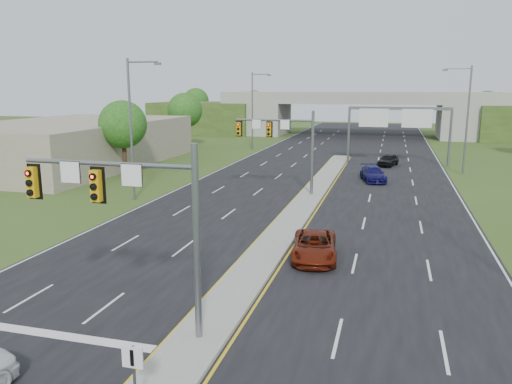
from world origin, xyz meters
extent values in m
plane|color=#32491A|center=(0.00, 0.00, 0.00)|extent=(240.00, 240.00, 0.00)
cube|color=black|center=(0.00, 35.00, 0.01)|extent=(24.00, 160.00, 0.02)
cube|color=gray|center=(0.00, 23.00, 0.10)|extent=(2.00, 54.00, 0.16)
cube|color=gold|center=(-1.15, 23.00, 0.03)|extent=(0.12, 54.00, 0.01)
cube|color=gold|center=(1.15, 23.00, 0.03)|extent=(0.12, 54.00, 0.01)
cube|color=silver|center=(-11.80, 35.00, 0.03)|extent=(0.12, 160.00, 0.01)
cube|color=silver|center=(11.80, 35.00, 0.03)|extent=(0.12, 160.00, 0.01)
cube|color=silver|center=(-6.50, -1.00, 0.03)|extent=(10.50, 0.50, 0.01)
cylinder|color=slate|center=(0.00, 0.00, 3.50)|extent=(0.24, 0.24, 7.00)
cylinder|color=slate|center=(-3.25, 0.00, 6.20)|extent=(6.50, 0.16, 0.16)
cube|color=gold|center=(-3.58, -0.25, 5.45)|extent=(0.35, 0.25, 1.10)
cube|color=gold|center=(-6.17, -0.25, 5.45)|extent=(0.35, 0.25, 1.10)
cube|color=black|center=(-3.58, -0.11, 5.45)|extent=(0.55, 0.04, 1.30)
cube|color=black|center=(-6.17, -0.11, 5.45)|extent=(0.55, 0.04, 1.30)
sphere|color=#FF0C05|center=(-3.58, -0.38, 5.80)|extent=(0.20, 0.20, 0.20)
sphere|color=#FF0C05|center=(-6.17, -0.38, 5.80)|extent=(0.20, 0.20, 0.20)
cube|color=white|center=(-4.68, -0.10, 5.85)|extent=(0.75, 0.04, 0.75)
cube|color=white|center=(-2.27, -0.10, 5.85)|extent=(0.75, 0.04, 0.75)
cylinder|color=slate|center=(0.00, 25.00, 3.50)|extent=(0.24, 0.24, 7.00)
cylinder|color=slate|center=(-3.25, 25.00, 6.20)|extent=(6.50, 0.16, 0.16)
cube|color=gold|center=(-3.58, 24.75, 5.45)|extent=(0.35, 0.25, 1.10)
cube|color=gold|center=(-6.17, 24.75, 5.45)|extent=(0.35, 0.25, 1.10)
cube|color=black|center=(-3.58, 24.89, 5.45)|extent=(0.55, 0.04, 1.30)
cube|color=black|center=(-6.17, 24.89, 5.45)|extent=(0.55, 0.04, 1.30)
sphere|color=#FF0C05|center=(-3.58, 24.62, 5.80)|extent=(0.20, 0.20, 0.20)
sphere|color=#FF0C05|center=(-6.17, 24.62, 5.80)|extent=(0.20, 0.20, 0.20)
cube|color=white|center=(-4.68, 24.90, 5.85)|extent=(0.75, 0.04, 0.75)
cube|color=white|center=(-2.27, 24.90, 5.85)|extent=(0.75, 0.04, 0.75)
cylinder|color=slate|center=(0.00, -4.50, 1.10)|extent=(0.08, 0.08, 2.20)
cube|color=white|center=(0.00, -4.55, 1.90)|extent=(0.60, 0.04, 0.60)
cube|color=black|center=(0.00, -4.58, 1.90)|extent=(0.10, 0.02, 0.45)
cylinder|color=slate|center=(1.20, 45.00, 3.30)|extent=(0.28, 0.28, 6.60)
cylinder|color=slate|center=(12.50, 45.00, 3.30)|extent=(0.28, 0.28, 6.60)
cube|color=slate|center=(6.85, 45.00, 6.50)|extent=(11.50, 0.35, 0.35)
cube|color=#0D5D24|center=(4.00, 44.80, 5.40)|extent=(3.20, 0.08, 2.00)
cube|color=#0D5D24|center=(8.80, 44.80, 5.40)|extent=(3.20, 0.08, 2.00)
cube|color=silver|center=(4.00, 44.75, 5.40)|extent=(3.30, 0.03, 2.10)
cube|color=silver|center=(8.80, 44.75, 5.40)|extent=(3.30, 0.03, 2.10)
cube|color=gray|center=(-17.00, 80.00, 3.00)|extent=(6.00, 12.00, 6.00)
cube|color=gray|center=(17.00, 80.00, 3.00)|extent=(6.00, 12.00, 6.00)
cube|color=#32491A|center=(-30.00, 80.00, 3.00)|extent=(20.00, 14.00, 6.00)
cube|color=gray|center=(0.00, 80.00, 6.60)|extent=(50.00, 12.00, 1.20)
cube|color=gray|center=(0.00, 74.20, 7.65)|extent=(50.00, 0.40, 0.90)
cube|color=gray|center=(0.00, 85.80, 7.65)|extent=(50.00, 0.40, 0.90)
cylinder|color=slate|center=(-13.50, 20.00, 5.50)|extent=(0.20, 0.20, 11.00)
cylinder|color=slate|center=(-12.25, 20.00, 10.70)|extent=(2.50, 0.12, 0.12)
cube|color=slate|center=(-11.00, 20.00, 10.55)|extent=(0.50, 0.25, 0.18)
cylinder|color=slate|center=(-13.50, 55.00, 5.50)|extent=(0.20, 0.20, 11.00)
cylinder|color=slate|center=(-12.25, 55.00, 10.70)|extent=(2.50, 0.12, 0.12)
cube|color=slate|center=(-11.00, 55.00, 10.55)|extent=(0.50, 0.25, 0.18)
cylinder|color=slate|center=(13.50, 40.00, 5.50)|extent=(0.20, 0.20, 11.00)
cylinder|color=slate|center=(12.25, 40.00, 10.70)|extent=(2.50, 0.12, 0.12)
cube|color=slate|center=(11.00, 40.00, 10.55)|extent=(0.50, 0.25, 0.18)
cylinder|color=#382316|center=(-20.00, 30.00, 2.00)|extent=(0.44, 0.44, 4.00)
sphere|color=#164512|center=(-20.00, 30.00, 5.20)|extent=(4.80, 4.80, 4.80)
cylinder|color=#382316|center=(-24.00, 55.00, 2.12)|extent=(0.44, 0.44, 4.25)
sphere|color=#164512|center=(-24.00, 55.00, 5.53)|extent=(5.20, 5.20, 5.20)
cylinder|color=#382316|center=(-38.00, 94.00, 2.25)|extent=(0.44, 0.44, 4.50)
sphere|color=#164512|center=(-38.00, 94.00, 5.85)|extent=(6.00, 6.00, 6.00)
cylinder|color=#382316|center=(-24.00, 94.00, 2.12)|extent=(0.44, 0.44, 4.25)
sphere|color=#164512|center=(-24.00, 94.00, 5.53)|extent=(5.60, 5.60, 5.60)
cylinder|color=#382316|center=(24.00, 94.00, 2.12)|extent=(0.44, 0.44, 4.25)
sphere|color=#164512|center=(24.00, 94.00, 5.53)|extent=(5.60, 5.60, 5.60)
cube|color=gray|center=(-30.00, 35.00, 2.50)|extent=(18.00, 30.00, 5.00)
imported|color=#5E1809|center=(2.59, 9.71, 0.69)|extent=(2.84, 5.09, 1.34)
imported|color=#0E0B46|center=(4.62, 33.35, 0.71)|extent=(2.99, 5.10, 1.39)
imported|color=black|center=(5.89, 43.53, 0.70)|extent=(2.68, 4.29, 1.36)
camera|label=1|loc=(6.21, -15.08, 8.75)|focal=35.00mm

